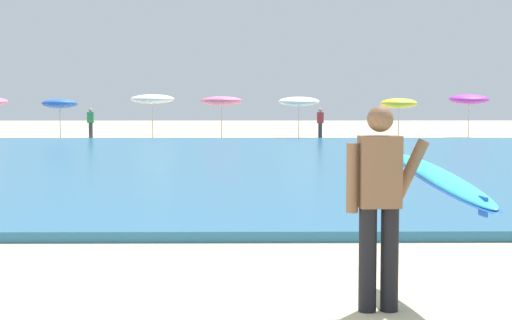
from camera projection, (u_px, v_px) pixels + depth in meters
name	position (u px, v px, depth m)	size (l,w,h in m)	color
sea	(206.00, 159.00, 23.64)	(120.00, 28.00, 0.14)	teal
surfer_with_board	(409.00, 189.00, 6.43)	(1.03, 2.57, 1.73)	black
beach_umbrella_1	(60.00, 104.00, 39.02)	(1.79, 1.81, 2.08)	beige
beach_umbrella_2	(152.00, 99.00, 39.38)	(2.23, 2.24, 2.31)	beige
beach_umbrella_3	(222.00, 101.00, 39.35)	(2.13, 2.14, 2.19)	beige
beach_umbrella_4	(299.00, 101.00, 38.38)	(2.04, 2.06, 2.20)	beige
beach_umbrella_5	(399.00, 103.00, 38.73)	(1.84, 1.85, 2.09)	beige
beach_umbrella_6	(469.00, 99.00, 41.10)	(2.09, 2.12, 2.36)	beige
beachgoer_near_row_left	(320.00, 123.00, 37.85)	(0.32, 0.20, 1.58)	#383842
beachgoer_near_row_mid	(91.00, 123.00, 38.50)	(0.32, 0.20, 1.58)	#383842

